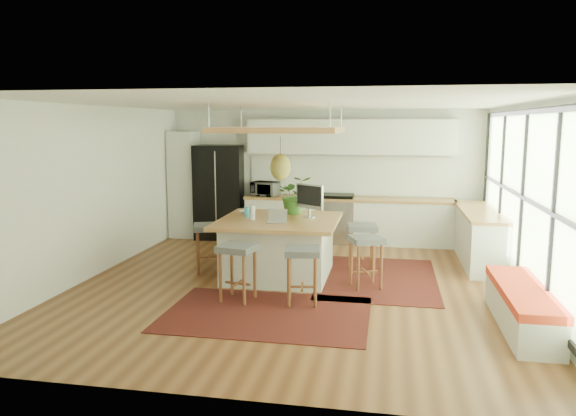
% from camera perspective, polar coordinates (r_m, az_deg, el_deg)
% --- Properties ---
extents(floor, '(7.00, 7.00, 0.00)m').
position_cam_1_polar(floor, '(8.33, 0.73, -8.06)').
color(floor, '#542E18').
rests_on(floor, ground).
extents(ceiling, '(7.00, 7.00, 0.00)m').
position_cam_1_polar(ceiling, '(7.97, 0.77, 10.85)').
color(ceiling, white).
rests_on(ceiling, ground).
extents(wall_back, '(6.50, 0.00, 6.50)m').
position_cam_1_polar(wall_back, '(11.48, 3.73, 3.46)').
color(wall_back, silver).
rests_on(wall_back, ground).
extents(wall_front, '(6.50, 0.00, 6.50)m').
position_cam_1_polar(wall_front, '(4.68, -6.57, -4.40)').
color(wall_front, silver).
rests_on(wall_front, ground).
extents(wall_left, '(0.00, 7.00, 7.00)m').
position_cam_1_polar(wall_left, '(9.17, -19.71, 1.61)').
color(wall_left, silver).
rests_on(wall_left, ground).
extents(wall_right, '(0.00, 7.00, 7.00)m').
position_cam_1_polar(wall_right, '(8.15, 23.89, 0.53)').
color(wall_right, silver).
rests_on(wall_right, ground).
extents(window_wall, '(0.10, 6.20, 2.60)m').
position_cam_1_polar(window_wall, '(8.14, 23.71, 0.89)').
color(window_wall, black).
rests_on(window_wall, wall_right).
extents(pantry, '(0.55, 0.60, 2.25)m').
position_cam_1_polar(pantry, '(11.91, -10.72, 2.43)').
color(pantry, silver).
rests_on(pantry, floor).
extents(back_counter_base, '(4.20, 0.60, 0.88)m').
position_cam_1_polar(back_counter_base, '(11.24, 6.27, -1.38)').
color(back_counter_base, silver).
rests_on(back_counter_base, floor).
extents(back_counter_top, '(4.24, 0.64, 0.05)m').
position_cam_1_polar(back_counter_top, '(11.17, 6.31, 0.94)').
color(back_counter_top, '#966335').
rests_on(back_counter_top, back_counter_base).
extents(backsplash, '(4.20, 0.02, 0.80)m').
position_cam_1_polar(backsplash, '(11.41, 6.46, 3.39)').
color(backsplash, white).
rests_on(backsplash, wall_back).
extents(upper_cabinets, '(4.20, 0.34, 0.70)m').
position_cam_1_polar(upper_cabinets, '(11.21, 6.47, 7.39)').
color(upper_cabinets, silver).
rests_on(upper_cabinets, wall_back).
extents(range, '(0.76, 0.62, 1.00)m').
position_cam_1_polar(range, '(11.25, 5.01, -1.04)').
color(range, '#A5A5AA').
rests_on(range, floor).
extents(right_counter_base, '(0.60, 2.50, 0.88)m').
position_cam_1_polar(right_counter_base, '(10.17, 19.26, -2.90)').
color(right_counter_base, silver).
rests_on(right_counter_base, floor).
extents(right_counter_top, '(0.64, 2.54, 0.05)m').
position_cam_1_polar(right_counter_top, '(10.09, 19.39, -0.34)').
color(right_counter_top, '#966335').
rests_on(right_counter_top, right_counter_base).
extents(window_bench, '(0.52, 2.00, 0.50)m').
position_cam_1_polar(window_bench, '(7.18, 23.18, -9.49)').
color(window_bench, silver).
rests_on(window_bench, floor).
extents(ceiling_panel, '(1.86, 1.86, 0.80)m').
position_cam_1_polar(ceiling_panel, '(8.43, -0.80, 6.31)').
color(ceiling_panel, '#966335').
rests_on(ceiling_panel, ceiling).
extents(rug_near, '(2.60, 1.80, 0.01)m').
position_cam_1_polar(rug_near, '(7.13, -2.24, -10.97)').
color(rug_near, black).
rests_on(rug_near, floor).
extents(rug_right, '(1.80, 2.60, 0.01)m').
position_cam_1_polar(rug_right, '(8.80, 9.37, -7.22)').
color(rug_right, black).
rests_on(rug_right, floor).
extents(fridge, '(1.06, 0.87, 1.97)m').
position_cam_1_polar(fridge, '(11.68, -7.15, 1.40)').
color(fridge, black).
rests_on(fridge, floor).
extents(island, '(1.85, 1.85, 0.93)m').
position_cam_1_polar(island, '(8.70, -0.94, -4.16)').
color(island, '#966335').
rests_on(island, floor).
extents(stool_near_left, '(0.54, 0.54, 0.78)m').
position_cam_1_polar(stool_near_left, '(7.58, -5.26, -7.02)').
color(stool_near_left, '#46494D').
rests_on(stool_near_left, floor).
extents(stool_near_right, '(0.52, 0.52, 0.77)m').
position_cam_1_polar(stool_near_right, '(7.41, 1.49, -7.35)').
color(stool_near_right, '#46494D').
rests_on(stool_near_right, floor).
extents(stool_right_front, '(0.59, 0.59, 0.77)m').
position_cam_1_polar(stool_right_front, '(8.21, 8.11, -5.82)').
color(stool_right_front, '#46494D').
rests_on(stool_right_front, floor).
extents(stool_right_back, '(0.53, 0.53, 0.79)m').
position_cam_1_polar(stool_right_back, '(9.06, 7.71, -4.43)').
color(stool_right_back, '#46494D').
rests_on(stool_right_back, floor).
extents(stool_left_side, '(0.60, 0.60, 0.80)m').
position_cam_1_polar(stool_left_side, '(9.06, -8.23, -4.44)').
color(stool_left_side, '#46494D').
rests_on(stool_left_side, floor).
extents(laptop, '(0.29, 0.31, 0.22)m').
position_cam_1_polar(laptop, '(8.24, -1.23, -0.75)').
color(laptop, '#A5A5AA').
rests_on(laptop, island).
extents(monitor, '(0.59, 0.50, 0.54)m').
position_cam_1_polar(monitor, '(8.75, 2.25, 0.74)').
color(monitor, '#A5A5AA').
rests_on(monitor, island).
extents(microwave, '(0.59, 0.42, 0.36)m').
position_cam_1_polar(microwave, '(11.37, -2.39, 2.18)').
color(microwave, '#A5A5AA').
rests_on(microwave, back_counter_top).
extents(island_plant, '(0.77, 0.80, 0.49)m').
position_cam_1_polar(island_plant, '(9.09, 0.67, 0.96)').
color(island_plant, '#1E4C19').
rests_on(island_plant, island).
extents(island_bowl, '(0.26, 0.26, 0.05)m').
position_cam_1_polar(island_bowl, '(9.10, -4.43, -0.45)').
color(island_bowl, silver).
rests_on(island_bowl, island).
extents(island_bottle_0, '(0.07, 0.07, 0.19)m').
position_cam_1_polar(island_bottle_0, '(8.81, -4.33, -0.31)').
color(island_bottle_0, teal).
rests_on(island_bottle_0, island).
extents(island_bottle_1, '(0.07, 0.07, 0.19)m').
position_cam_1_polar(island_bottle_1, '(8.53, -3.78, -0.60)').
color(island_bottle_1, silver).
rests_on(island_bottle_1, island).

